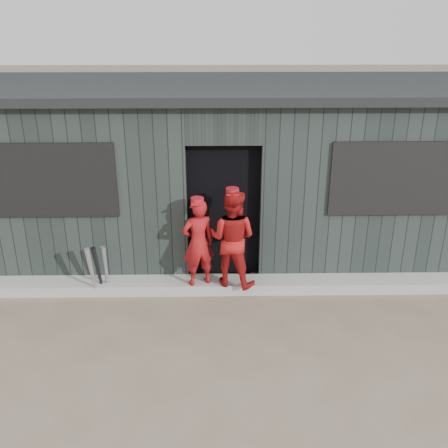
{
  "coord_description": "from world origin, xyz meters",
  "views": [
    {
      "loc": [
        -0.1,
        -4.28,
        3.49
      ],
      "look_at": [
        0.0,
        1.8,
        1.0
      ],
      "focal_mm": 40.0,
      "sensor_mm": 36.0,
      "label": 1
    }
  ],
  "objects_px": {
    "bat_left": "(92,273)",
    "player_grey_back": "(263,231)",
    "dugout": "(222,168)",
    "player_red_right": "(232,238)",
    "bat_mid": "(106,270)",
    "player_red_left": "(198,243)",
    "bat_right": "(98,270)"
  },
  "relations": [
    {
      "from": "bat_left",
      "to": "player_grey_back",
      "type": "bearing_deg",
      "value": 18.08
    },
    {
      "from": "player_grey_back",
      "to": "dugout",
      "type": "distance_m",
      "value": 1.43
    },
    {
      "from": "dugout",
      "to": "player_red_right",
      "type": "bearing_deg",
      "value": -86.54
    },
    {
      "from": "bat_mid",
      "to": "dugout",
      "type": "bearing_deg",
      "value": 47.78
    },
    {
      "from": "player_red_right",
      "to": "bat_mid",
      "type": "bearing_deg",
      "value": 20.16
    },
    {
      "from": "bat_mid",
      "to": "player_red_left",
      "type": "distance_m",
      "value": 1.31
    },
    {
      "from": "bat_mid",
      "to": "player_red_right",
      "type": "bearing_deg",
      "value": -0.0
    },
    {
      "from": "bat_right",
      "to": "player_grey_back",
      "type": "relative_size",
      "value": 0.58
    },
    {
      "from": "bat_left",
      "to": "player_red_left",
      "type": "height_order",
      "value": "player_red_left"
    },
    {
      "from": "bat_right",
      "to": "player_grey_back",
      "type": "height_order",
      "value": "player_grey_back"
    },
    {
      "from": "bat_mid",
      "to": "player_red_right",
      "type": "relative_size",
      "value": 0.55
    },
    {
      "from": "bat_mid",
      "to": "dugout",
      "type": "distance_m",
      "value": 2.55
    },
    {
      "from": "bat_mid",
      "to": "bat_right",
      "type": "height_order",
      "value": "bat_right"
    },
    {
      "from": "bat_left",
      "to": "player_red_right",
      "type": "relative_size",
      "value": 0.6
    },
    {
      "from": "player_grey_back",
      "to": "bat_left",
      "type": "bearing_deg",
      "value": 32.65
    },
    {
      "from": "bat_left",
      "to": "bat_right",
      "type": "bearing_deg",
      "value": 62.79
    },
    {
      "from": "player_red_right",
      "to": "player_grey_back",
      "type": "distance_m",
      "value": 0.79
    },
    {
      "from": "bat_mid",
      "to": "player_red_right",
      "type": "distance_m",
      "value": 1.76
    },
    {
      "from": "dugout",
      "to": "bat_right",
      "type": "bearing_deg",
      "value": -133.28
    },
    {
      "from": "bat_mid",
      "to": "bat_right",
      "type": "distance_m",
      "value": 0.1
    },
    {
      "from": "bat_mid",
      "to": "player_red_right",
      "type": "height_order",
      "value": "player_red_right"
    },
    {
      "from": "bat_mid",
      "to": "player_red_left",
      "type": "height_order",
      "value": "player_red_left"
    },
    {
      "from": "player_red_left",
      "to": "dugout",
      "type": "xyz_separation_m",
      "value": [
        0.34,
        1.76,
        0.53
      ]
    },
    {
      "from": "bat_mid",
      "to": "player_red_right",
      "type": "xyz_separation_m",
      "value": [
        1.71,
        -0.0,
        0.45
      ]
    },
    {
      "from": "bat_right",
      "to": "dugout",
      "type": "relative_size",
      "value": 0.09
    },
    {
      "from": "player_red_right",
      "to": "player_grey_back",
      "type": "bearing_deg",
      "value": -107.24
    },
    {
      "from": "bat_right",
      "to": "player_grey_back",
      "type": "xyz_separation_m",
      "value": [
        2.27,
        0.65,
        0.28
      ]
    },
    {
      "from": "bat_mid",
      "to": "player_grey_back",
      "type": "height_order",
      "value": "player_grey_back"
    },
    {
      "from": "bat_right",
      "to": "player_red_left",
      "type": "height_order",
      "value": "player_red_left"
    },
    {
      "from": "player_red_left",
      "to": "player_grey_back",
      "type": "xyz_separation_m",
      "value": [
        0.92,
        0.61,
        -0.1
      ]
    },
    {
      "from": "player_red_right",
      "to": "dugout",
      "type": "distance_m",
      "value": 1.83
    },
    {
      "from": "bat_left",
      "to": "dugout",
      "type": "relative_size",
      "value": 0.1
    }
  ]
}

